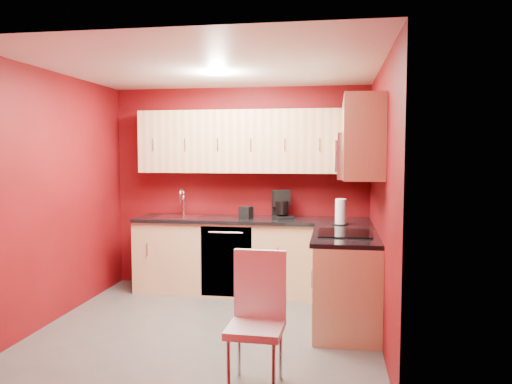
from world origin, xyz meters
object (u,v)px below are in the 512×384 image
(sink, at_px, (179,214))
(paper_towel, at_px, (341,212))
(microwave, at_px, (358,156))
(coffee_maker, at_px, (283,205))
(dining_chair, at_px, (255,321))
(napkin_holder, at_px, (246,213))

(sink, height_order, paper_towel, sink)
(paper_towel, bearing_deg, microwave, -76.69)
(microwave, height_order, paper_towel, microwave)
(coffee_maker, bearing_deg, paper_towel, -55.89)
(microwave, height_order, dining_chair, microwave)
(sink, height_order, napkin_holder, sink)
(paper_towel, distance_m, dining_chair, 2.19)
(sink, xyz_separation_m, paper_towel, (1.95, -0.38, 0.11))
(microwave, height_order, sink, microwave)
(microwave, bearing_deg, sink, 154.40)
(microwave, xyz_separation_m, dining_chair, (-0.76, -1.40, -1.17))
(microwave, relative_size, napkin_holder, 5.32)
(paper_towel, bearing_deg, sink, 168.87)
(sink, bearing_deg, napkin_holder, -3.03)
(coffee_maker, bearing_deg, sink, 156.08)
(microwave, bearing_deg, napkin_holder, 142.64)
(sink, xyz_separation_m, napkin_holder, (0.84, -0.04, 0.04))
(coffee_maker, xyz_separation_m, napkin_holder, (-0.44, -0.07, -0.10))
(coffee_maker, xyz_separation_m, paper_towel, (0.67, -0.40, -0.03))
(coffee_maker, bearing_deg, microwave, -76.22)
(sink, relative_size, dining_chair, 0.54)
(coffee_maker, relative_size, napkin_holder, 2.34)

